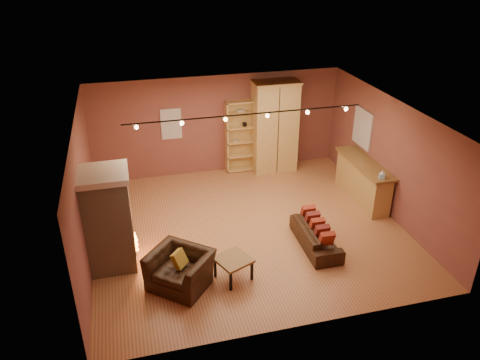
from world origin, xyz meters
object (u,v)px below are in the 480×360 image
object	(u,v)px
bookcase	(240,135)
bar_counter	(362,181)
armchair	(180,264)
coffee_table	(233,261)
fireplace	(109,220)
loveseat	(316,232)
armoire	(275,127)

from	to	relation	value
bookcase	bar_counter	size ratio (longest dim) A/B	0.96
armchair	coffee_table	bearing A→B (deg)	37.23
fireplace	bar_counter	world-z (taller)	fireplace
bookcase	loveseat	world-z (taller)	bookcase
fireplace	armoire	bearing A→B (deg)	37.34
bar_counter	armchair	size ratio (longest dim) A/B	1.66
armoire	armchair	bearing A→B (deg)	-126.61
fireplace	armchair	size ratio (longest dim) A/B	1.61
fireplace	loveseat	world-z (taller)	fireplace
armoire	loveseat	bearing A→B (deg)	-94.69
armoire	bar_counter	world-z (taller)	armoire
armoire	armchair	distance (m)	5.72
coffee_table	bookcase	bearing A→B (deg)	73.95
loveseat	fireplace	bearing A→B (deg)	85.44
armoire	bookcase	bearing A→B (deg)	166.74
armoire	loveseat	world-z (taller)	armoire
fireplace	bar_counter	xyz separation A→B (m)	(6.24, 1.22, -0.53)
loveseat	coffee_table	distance (m)	2.11
bookcase	armoire	world-z (taller)	armoire
armoire	bar_counter	xyz separation A→B (m)	(1.63, -2.30, -0.78)
bookcase	loveseat	bearing A→B (deg)	-81.53
armoire	coffee_table	distance (m)	5.24
fireplace	bookcase	world-z (taller)	fireplace
bar_counter	armchair	bearing A→B (deg)	-155.85
fireplace	armoire	distance (m)	5.80
fireplace	bar_counter	size ratio (longest dim) A/B	0.97
bar_counter	fireplace	bearing A→B (deg)	-168.96
bar_counter	armoire	bearing A→B (deg)	125.39
bookcase	coffee_table	bearing A→B (deg)	-106.05
bar_counter	coffee_table	bearing A→B (deg)	-149.88
bookcase	loveseat	xyz separation A→B (m)	(0.62, -4.19, -0.72)
bar_counter	loveseat	size ratio (longest dim) A/B	1.31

